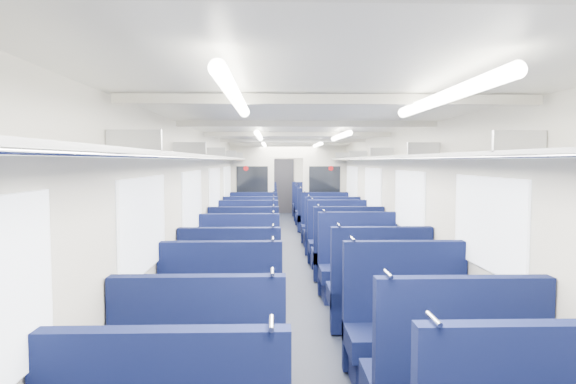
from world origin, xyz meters
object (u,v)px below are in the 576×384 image
seat_21 (318,218)px  seat_26 (260,206)px  seat_6 (219,337)px  seat_7 (408,337)px  seat_19 (326,229)px  seat_24 (259,209)px  seat_8 (231,299)px  seat_23 (314,214)px  seat_9 (378,297)px  seat_11 (359,272)px  seat_10 (238,276)px  seat_17 (331,236)px  seat_25 (311,209)px  seat_20 (256,218)px  seat_12 (244,257)px  seat_14 (248,246)px  seat_15 (338,245)px  end_door (284,186)px  seat_13 (347,256)px  seat_27 (309,206)px  seat_18 (253,229)px  seat_16 (251,236)px  bulkhead (288,190)px  seat_22 (258,214)px

seat_21 → seat_26: 3.81m
seat_6 → seat_7: same height
seat_19 → seat_24: (-1.66, 4.54, 0.00)m
seat_21 → seat_26: same height
seat_8 → seat_23: 9.02m
seat_9 → seat_11: same height
seat_10 → seat_23: (1.66, 7.78, 0.00)m
seat_17 → seat_25: 5.60m
seat_23 → seat_26: 2.85m
seat_6 → seat_20: bearing=90.0°
seat_12 → seat_14: same height
seat_9 → seat_10: bearing=147.3°
seat_15 → seat_24: same height
seat_8 → seat_26: (0.00, 11.18, 0.00)m
end_door → seat_13: size_ratio=1.62×
seat_14 → seat_12: bearing=-90.0°
seat_11 → seat_27: same height
seat_9 → seat_18: bearing=106.2°
seat_14 → seat_16: (0.00, 1.25, 0.00)m
seat_7 → seat_19: size_ratio=1.00×
seat_18 → seat_21: (1.66, 2.04, 0.00)m
bulkhead → seat_10: 5.47m
seat_13 → seat_22: size_ratio=1.00×
seat_16 → seat_19: bearing=31.3°
seat_14 → seat_15: 1.66m
seat_6 → seat_13: size_ratio=1.00×
seat_17 → seat_24: (-1.66, 5.70, 0.00)m
end_door → seat_25: bearing=-71.7°
seat_8 → seat_22: size_ratio=1.00×
bulkhead → seat_18: bearing=-139.6°
seat_21 → seat_20: bearing=179.8°
bulkhead → seat_22: 2.72m
seat_15 → seat_18: bearing=126.1°
seat_26 → seat_27: 1.66m
seat_21 → seat_24: 2.96m
seat_17 → bulkhead: bearing=113.5°
end_door → seat_27: end_door is taller
seat_27 → seat_25: bearing=-90.0°
seat_18 → seat_24: (0.00, 4.50, 0.00)m
seat_10 → seat_14: bearing=90.0°
seat_9 → seat_22: 9.00m
end_door → seat_13: (0.83, -10.23, -0.62)m
seat_6 → seat_10: bearing=90.0°
seat_18 → bulkhead: bearing=40.4°
seat_8 → seat_12: size_ratio=1.00×
seat_11 → seat_17: same height
seat_6 → seat_17: 5.96m
seat_12 → seat_23: 6.68m
seat_6 → seat_14: same height
seat_19 → seat_8: bearing=-106.3°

